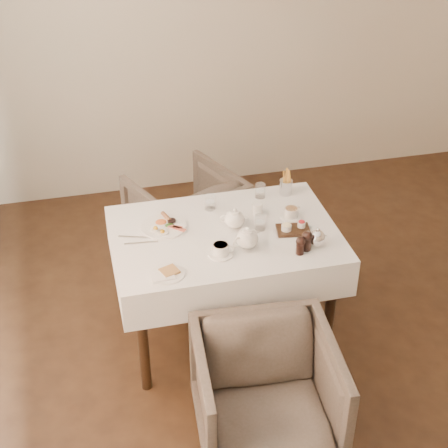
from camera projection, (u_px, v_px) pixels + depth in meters
name	position (u px, v px, depth m)	size (l,w,h in m)	color
table	(225.00, 249.00, 3.95)	(1.28, 0.88, 0.75)	black
armchair_near	(266.00, 395.00, 3.44)	(0.69, 0.71, 0.65)	#463D33
armchair_far	(186.00, 215.00, 4.86)	(0.67, 0.69, 0.63)	#463D33
breakfast_plate	(164.00, 226.00, 3.93)	(0.26, 0.26, 0.03)	white
side_plate	(167.00, 274.00, 3.55)	(0.18, 0.18, 0.02)	white
teapot_centre	(235.00, 218.00, 3.90)	(0.16, 0.12, 0.13)	white
teapot_front	(247.00, 237.00, 3.73)	(0.17, 0.13, 0.14)	white
creamer	(257.00, 208.00, 4.03)	(0.06, 0.06, 0.07)	white
teacup_near	(221.00, 250.00, 3.69)	(0.14, 0.14, 0.07)	white
teacup_far	(291.00, 213.00, 4.01)	(0.13, 0.13, 0.06)	white
glass_left	(210.00, 202.00, 4.08)	(0.07, 0.07, 0.09)	silver
glass_mid	(260.00, 222.00, 3.90)	(0.06, 0.06, 0.09)	silver
glass_right	(260.00, 191.00, 4.19)	(0.06, 0.06, 0.09)	silver
condiment_board	(293.00, 229.00, 3.89)	(0.20, 0.15, 0.05)	black
pepper_mill_left	(300.00, 246.00, 3.69)	(0.05, 0.05, 0.11)	black
pepper_mill_right	(307.00, 241.00, 3.72)	(0.06, 0.06, 0.12)	black
silver_pot	(317.00, 237.00, 3.75)	(0.11, 0.09, 0.12)	white
fries_cup	(286.00, 183.00, 4.21)	(0.08, 0.08, 0.17)	silver
cutlery_fork	(135.00, 237.00, 3.85)	(0.01, 0.19, 0.00)	silver
cutlery_knife	(141.00, 243.00, 3.80)	(0.01, 0.19, 0.00)	silver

